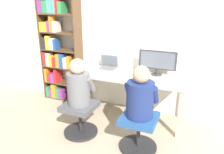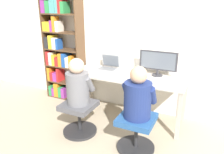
{
  "view_description": "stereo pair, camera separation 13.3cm",
  "coord_description": "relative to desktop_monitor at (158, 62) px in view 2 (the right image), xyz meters",
  "views": [
    {
      "loc": [
        1.01,
        -2.67,
        1.76
      ],
      "look_at": [
        -0.17,
        0.12,
        0.71
      ],
      "focal_mm": 35.0,
      "sensor_mm": 36.0,
      "label": 1
    },
    {
      "loc": [
        1.13,
        -2.61,
        1.76
      ],
      "look_at": [
        -0.17,
        0.12,
        0.71
      ],
      "focal_mm": 35.0,
      "sensor_mm": 36.0,
      "label": 2
    }
  ],
  "objects": [
    {
      "name": "person_at_laptop",
      "position": [
        -0.85,
        -0.86,
        -0.19
      ],
      "size": [
        0.37,
        0.31,
        0.63
      ],
      "color": "slate",
      "rests_on": "office_chair_right"
    },
    {
      "name": "desk",
      "position": [
        -0.41,
        -0.17,
        -0.28
      ],
      "size": [
        1.75,
        0.63,
        0.71
      ],
      "color": "beige",
      "rests_on": "ground_plane"
    },
    {
      "name": "keyboard",
      "position": [
        -0.02,
        -0.31,
        -0.19
      ],
      "size": [
        0.43,
        0.15,
        0.03
      ],
      "color": "#B2B2B7",
      "rests_on": "desk"
    },
    {
      "name": "ground_plane",
      "position": [
        -0.41,
        -0.49,
        -0.91
      ],
      "size": [
        14.0,
        14.0,
        0.0
      ],
      "primitive_type": "plane",
      "color": "tan"
    },
    {
      "name": "laptop",
      "position": [
        -0.81,
        -0.02,
        -0.16
      ],
      "size": [
        0.32,
        0.26,
        0.23
      ],
      "color": "gray",
      "rests_on": "desk"
    },
    {
      "name": "wall_back",
      "position": [
        -0.41,
        0.21,
        0.39
      ],
      "size": [
        10.0,
        0.05,
        2.6
      ],
      "color": "white",
      "rests_on": "ground_plane"
    },
    {
      "name": "computer_mouse_by_keyboard",
      "position": [
        -0.3,
        -0.31,
        -0.19
      ],
      "size": [
        0.06,
        0.1,
        0.03
      ],
      "color": "silver",
      "rests_on": "desk"
    },
    {
      "name": "desktop_monitor",
      "position": [
        0.0,
        0.0,
        0.0
      ],
      "size": [
        0.56,
        0.16,
        0.37
      ],
      "color": "#333338",
      "rests_on": "desk"
    },
    {
      "name": "office_chair_right",
      "position": [
        -0.85,
        -0.86,
        -0.66
      ],
      "size": [
        0.48,
        0.48,
        0.45
      ],
      "color": "#262628",
      "rests_on": "ground_plane"
    },
    {
      "name": "person_at_monitor",
      "position": [
        -0.01,
        -0.87,
        -0.2
      ],
      "size": [
        0.4,
        0.33,
        0.63
      ],
      "color": "navy",
      "rests_on": "office_chair_left"
    },
    {
      "name": "bookshelf",
      "position": [
        -1.81,
        0.02,
        0.02
      ],
      "size": [
        0.75,
        0.26,
        1.89
      ],
      "color": "#513823",
      "rests_on": "ground_plane"
    },
    {
      "name": "office_chair_left",
      "position": [
        -0.01,
        -0.87,
        -0.66
      ],
      "size": [
        0.48,
        0.48,
        0.45
      ],
      "color": "#262628",
      "rests_on": "ground_plane"
    }
  ]
}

